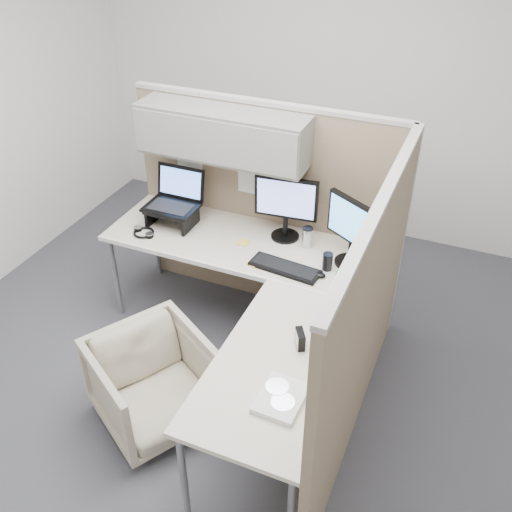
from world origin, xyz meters
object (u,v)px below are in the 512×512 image
at_px(office_chair, 153,379).
at_px(monitor_left, 286,203).
at_px(desk, 252,288).
at_px(keyboard, 285,268).

height_order(office_chair, monitor_left, monitor_left).
distance_m(desk, keyboard, 0.26).
bearing_deg(keyboard, desk, -117.62).
distance_m(desk, office_chair, 0.83).
height_order(desk, keyboard, keyboard).
bearing_deg(desk, monitor_left, 89.56).
relative_size(office_chair, keyboard, 1.43).
distance_m(monitor_left, keyboard, 0.47).
height_order(desk, monitor_left, monitor_left).
xyz_separation_m(office_chair, keyboard, (0.52, 0.86, 0.41)).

